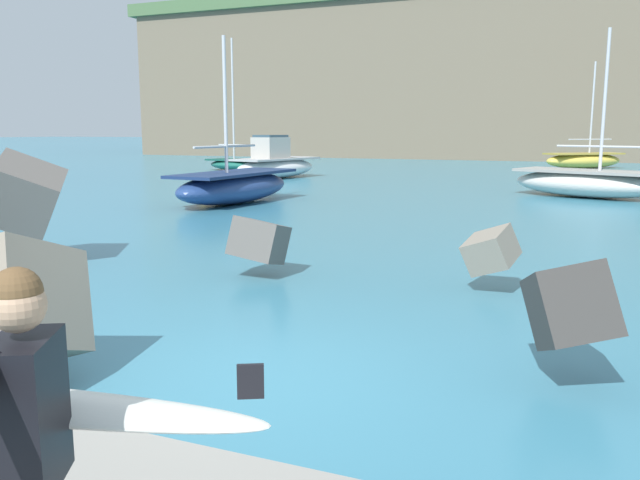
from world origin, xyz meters
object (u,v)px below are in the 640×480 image
(surfer_with_board, at_px, (30,441))
(boat_mid_centre, at_px, (234,186))
(boat_mid_left, at_px, (588,182))
(boat_near_left, at_px, (584,160))
(boat_near_right, at_px, (238,163))
(boat_mid_right, at_px, (275,164))
(mooring_buoy_inner, at_px, (203,187))

(surfer_with_board, relative_size, boat_mid_centre, 0.34)
(boat_mid_left, xyz_separation_m, boat_mid_centre, (-11.37, -6.88, 0.02))
(boat_near_left, distance_m, boat_mid_centre, 29.28)
(boat_near_left, xyz_separation_m, boat_near_right, (-20.31, -10.61, -0.13))
(boat_mid_right, bearing_deg, mooring_buoy_inner, -83.63)
(boat_near_right, xyz_separation_m, boat_mid_right, (5.30, -5.31, 0.29))
(surfer_with_board, xyz_separation_m, mooring_buoy_inner, (-12.45, 20.58, -1.06))
(boat_near_right, relative_size, boat_mid_centre, 1.37)
(boat_near_left, bearing_deg, boat_mid_left, -88.97)
(boat_mid_right, relative_size, mooring_buoy_inner, 13.60)
(surfer_with_board, distance_m, boat_mid_left, 24.77)
(surfer_with_board, relative_size, boat_near_left, 0.29)
(mooring_buoy_inner, bearing_deg, boat_near_left, 60.00)
(boat_near_right, bearing_deg, surfer_with_board, -61.43)
(boat_mid_right, height_order, mooring_buoy_inner, boat_mid_right)
(surfer_with_board, height_order, boat_near_left, boat_near_left)
(boat_near_left, distance_m, boat_mid_right, 21.88)
(surfer_with_board, relative_size, boat_mid_left, 0.33)
(boat_near_left, height_order, boat_mid_centre, boat_near_left)
(boat_mid_left, relative_size, boat_mid_right, 1.03)
(boat_near_right, relative_size, mooring_buoy_inner, 18.58)
(boat_near_right, height_order, boat_mid_left, boat_near_right)
(boat_mid_right, bearing_deg, boat_mid_centre, -70.35)
(boat_near_right, xyz_separation_m, boat_mid_centre, (9.31, -16.53, 0.14))
(boat_near_left, relative_size, boat_mid_centre, 1.16)
(boat_mid_centre, xyz_separation_m, boat_mid_right, (-4.01, 11.22, 0.15))
(boat_mid_left, relative_size, mooring_buoy_inner, 14.02)
(boat_mid_centre, height_order, boat_mid_right, boat_mid_centre)
(boat_mid_centre, bearing_deg, mooring_buoy_inner, 137.89)
(boat_near_left, relative_size, boat_near_right, 0.85)
(boat_mid_centre, distance_m, mooring_buoy_inner, 4.15)
(surfer_with_board, height_order, mooring_buoy_inner, surfer_with_board)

